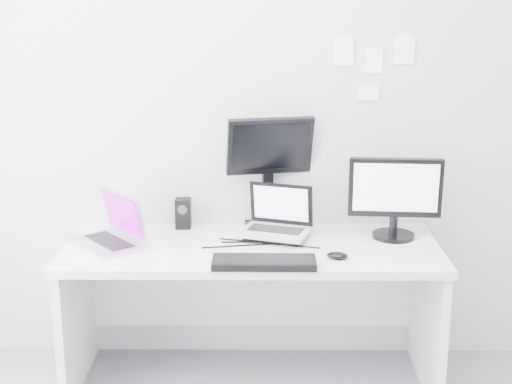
# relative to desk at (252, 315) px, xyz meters

# --- Properties ---
(back_wall) EXTENTS (3.60, 0.00, 3.60)m
(back_wall) POSITION_rel_desk_xyz_m (0.00, 0.35, 0.99)
(back_wall) COLOR #B3B6B8
(back_wall) RESTS_ON ground
(desk) EXTENTS (1.80, 0.70, 0.73)m
(desk) POSITION_rel_desk_xyz_m (0.00, 0.00, 0.00)
(desk) COLOR silver
(desk) RESTS_ON ground
(macbook) EXTENTS (0.43, 0.44, 0.26)m
(macbook) POSITION_rel_desk_xyz_m (-0.70, -0.02, 0.50)
(macbook) COLOR silver
(macbook) RESTS_ON desk
(speaker) EXTENTS (0.10, 0.10, 0.15)m
(speaker) POSITION_rel_desk_xyz_m (-0.36, 0.27, 0.44)
(speaker) COLOR black
(speaker) RESTS_ON desk
(dell_laptop) EXTENTS (0.38, 0.34, 0.27)m
(dell_laptop) POSITION_rel_desk_xyz_m (0.11, 0.09, 0.50)
(dell_laptop) COLOR #A3A5AA
(dell_laptop) RESTS_ON desk
(rear_monitor) EXTENTS (0.46, 0.25, 0.59)m
(rear_monitor) POSITION_rel_desk_xyz_m (0.08, 0.30, 0.66)
(rear_monitor) COLOR black
(rear_monitor) RESTS_ON desk
(samsung_monitor) EXTENTS (0.47, 0.24, 0.42)m
(samsung_monitor) POSITION_rel_desk_xyz_m (0.70, 0.12, 0.57)
(samsung_monitor) COLOR black
(samsung_monitor) RESTS_ON desk
(keyboard) EXTENTS (0.46, 0.17, 0.03)m
(keyboard) POSITION_rel_desk_xyz_m (0.06, -0.28, 0.38)
(keyboard) COLOR black
(keyboard) RESTS_ON desk
(mouse) EXTENTS (0.11, 0.08, 0.03)m
(mouse) POSITION_rel_desk_xyz_m (0.39, -0.19, 0.38)
(mouse) COLOR black
(mouse) RESTS_ON desk
(wall_note_0) EXTENTS (0.10, 0.00, 0.14)m
(wall_note_0) POSITION_rel_desk_xyz_m (0.45, 0.34, 1.26)
(wall_note_0) COLOR white
(wall_note_0) RESTS_ON back_wall
(wall_note_1) EXTENTS (0.09, 0.00, 0.13)m
(wall_note_1) POSITION_rel_desk_xyz_m (0.60, 0.34, 1.22)
(wall_note_1) COLOR white
(wall_note_1) RESTS_ON back_wall
(wall_note_2) EXTENTS (0.10, 0.00, 0.14)m
(wall_note_2) POSITION_rel_desk_xyz_m (0.75, 0.34, 1.26)
(wall_note_2) COLOR white
(wall_note_2) RESTS_ON back_wall
(wall_note_3) EXTENTS (0.11, 0.00, 0.08)m
(wall_note_3) POSITION_rel_desk_xyz_m (0.58, 0.34, 1.05)
(wall_note_3) COLOR white
(wall_note_3) RESTS_ON back_wall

